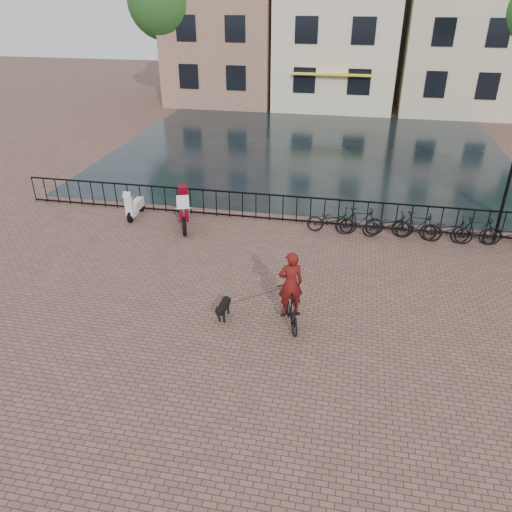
% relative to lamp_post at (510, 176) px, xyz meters
% --- Properties ---
extents(ground, '(100.00, 100.00, 0.00)m').
position_rel_lamp_post_xyz_m(ground, '(-7.20, -7.60, -2.38)').
color(ground, brown).
rests_on(ground, ground).
extents(canal_water, '(20.00, 20.00, 0.00)m').
position_rel_lamp_post_xyz_m(canal_water, '(-7.20, 9.70, -2.38)').
color(canal_water, black).
rests_on(canal_water, ground).
extents(railing, '(20.00, 0.05, 1.02)m').
position_rel_lamp_post_xyz_m(railing, '(-7.20, 0.40, -1.87)').
color(railing, black).
rests_on(railing, ground).
extents(canal_house_left, '(7.50, 9.00, 12.80)m').
position_rel_lamp_post_xyz_m(canal_house_left, '(-14.70, 22.40, 4.02)').
color(canal_house_left, '#936255').
rests_on(canal_house_left, ground).
extents(canal_house_mid, '(8.00, 9.50, 11.80)m').
position_rel_lamp_post_xyz_m(canal_house_mid, '(-6.70, 22.40, 3.52)').
color(canal_house_mid, beige).
rests_on(canal_house_mid, ground).
extents(canal_house_right, '(7.00, 9.00, 13.30)m').
position_rel_lamp_post_xyz_m(canal_house_right, '(1.30, 22.40, 4.27)').
color(canal_house_right, beige).
rests_on(canal_house_right, ground).
extents(tree_far_left, '(5.04, 5.04, 9.27)m').
position_rel_lamp_post_xyz_m(tree_far_left, '(-18.20, 19.40, 4.35)').
color(tree_far_left, black).
rests_on(tree_far_left, ground).
extents(lamp_post, '(0.30, 0.30, 3.45)m').
position_rel_lamp_post_xyz_m(lamp_post, '(0.00, 0.00, 0.00)').
color(lamp_post, black).
rests_on(lamp_post, ground).
extents(cyclist, '(1.08, 1.81, 2.39)m').
position_rel_lamp_post_xyz_m(cyclist, '(-6.10, -5.80, -1.47)').
color(cyclist, black).
rests_on(cyclist, ground).
extents(dog, '(0.31, 0.86, 0.57)m').
position_rel_lamp_post_xyz_m(dog, '(-7.79, -5.88, -2.09)').
color(dog, black).
rests_on(dog, ground).
extents(motorcycle, '(1.17, 2.20, 1.53)m').
position_rel_lamp_post_xyz_m(motorcycle, '(-10.60, -0.63, -1.61)').
color(motorcycle, maroon).
rests_on(motorcycle, ground).
extents(scooter, '(0.39, 1.33, 1.23)m').
position_rel_lamp_post_xyz_m(scooter, '(-12.63, -0.24, -1.76)').
color(scooter, silver).
rests_on(scooter, ground).
extents(parked_bike_0, '(1.72, 0.61, 0.90)m').
position_rel_lamp_post_xyz_m(parked_bike_0, '(-5.40, -0.20, -1.93)').
color(parked_bike_0, black).
rests_on(parked_bike_0, ground).
extents(parked_bike_1, '(1.71, 0.67, 1.00)m').
position_rel_lamp_post_xyz_m(parked_bike_1, '(-4.45, -0.20, -1.88)').
color(parked_bike_1, black).
rests_on(parked_bike_1, ground).
extents(parked_bike_2, '(1.78, 0.84, 0.90)m').
position_rel_lamp_post_xyz_m(parked_bike_2, '(-3.50, -0.20, -1.93)').
color(parked_bike_2, black).
rests_on(parked_bike_2, ground).
extents(parked_bike_3, '(1.71, 0.67, 1.00)m').
position_rel_lamp_post_xyz_m(parked_bike_3, '(-2.55, -0.20, -1.88)').
color(parked_bike_3, black).
rests_on(parked_bike_3, ground).
extents(parked_bike_4, '(1.76, 0.72, 0.90)m').
position_rel_lamp_post_xyz_m(parked_bike_4, '(-1.60, -0.20, -1.93)').
color(parked_bike_4, black).
rests_on(parked_bike_4, ground).
extents(parked_bike_5, '(1.70, 0.62, 1.00)m').
position_rel_lamp_post_xyz_m(parked_bike_5, '(-0.65, -0.20, -1.88)').
color(parked_bike_5, black).
rests_on(parked_bike_5, ground).
extents(parked_bike_6, '(1.78, 0.82, 0.90)m').
position_rel_lamp_post_xyz_m(parked_bike_6, '(0.30, -0.20, -1.93)').
color(parked_bike_6, black).
rests_on(parked_bike_6, ground).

